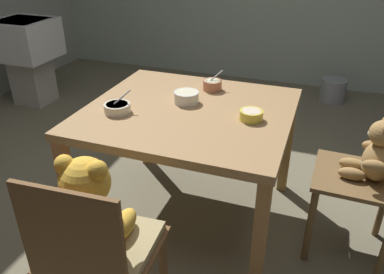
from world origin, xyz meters
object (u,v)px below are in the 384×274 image
Objects in this scene: porridge_bowl_cream_near_left at (117,108)px; porridge_bowl_terracotta_far_center at (212,85)px; dining_table at (189,122)px; teddy_chair_near_right at (373,166)px; metal_pail at (333,90)px; porridge_bowl_white_center at (186,97)px; sink_basin at (27,50)px; teddy_chair_near_front at (95,230)px; porridge_bowl_yellow_near_right at (251,115)px.

porridge_bowl_cream_near_left is 1.20× the size of porridge_bowl_terracotta_far_center.
dining_table is 7.82× the size of porridge_bowl_cream_near_left.
teddy_chair_near_right is at bearing 8.08° from porridge_bowl_cream_near_left.
porridge_bowl_white_center is at bearing -111.00° from metal_pail.
sink_basin is 3.02m from metal_pail.
sink_basin is at bearing 151.49° from dining_table.
teddy_chair_near_right reaches higher than sink_basin.
dining_table is 9.39× the size of porridge_bowl_terracotta_far_center.
teddy_chair_near_right is at bearing -20.15° from sink_basin.
teddy_chair_near_front reaches higher than sink_basin.
sink_basin is at bearing -159.73° from metal_pail.
metal_pail is (0.72, 1.85, -0.62)m from porridge_bowl_terracotta_far_center.
teddy_chair_near_right is at bearing 0.88° from dining_table.
dining_table is at bearing 2.72° from teddy_chair_near_right.
teddy_chair_near_right is 1.09× the size of sink_basin.
porridge_bowl_white_center is 0.17× the size of sink_basin.
porridge_bowl_cream_near_left is at bearing -167.72° from porridge_bowl_yellow_near_right.
teddy_chair_near_front reaches higher than porridge_bowl_yellow_near_right.
teddy_chair_near_right reaches higher than metal_pail.
sink_basin reaches higher than porridge_bowl_white_center.
porridge_bowl_yellow_near_right is at bearing -3.48° from dining_table.
teddy_chair_near_front is 3.65× the size of metal_pail.
teddy_chair_near_front is (-0.03, -0.88, -0.03)m from dining_table.
sink_basin is at bearing 154.60° from porridge_bowl_yellow_near_right.
porridge_bowl_white_center is (-0.04, 0.07, 0.11)m from dining_table.
dining_table is 1.33× the size of sink_basin.
porridge_bowl_white_center is at bearing 39.50° from porridge_bowl_cream_near_left.
porridge_bowl_cream_near_left is 1.17× the size of porridge_bowl_yellow_near_right.
teddy_chair_near_front reaches higher than teddy_chair_near_right.
teddy_chair_near_front is (-0.98, -0.90, 0.06)m from teddy_chair_near_right.
porridge_bowl_yellow_near_right is 2.29m from metal_pail.
teddy_chair_near_front is at bearing -92.26° from dining_table.
teddy_chair_near_front reaches higher than metal_pail.
metal_pail is (1.09, 2.32, -0.61)m from porridge_bowl_cream_near_left.
dining_table is at bearing 176.52° from porridge_bowl_yellow_near_right.
sink_basin is (-1.72, 1.28, -0.20)m from porridge_bowl_cream_near_left.
sink_basin is (-3.00, 1.10, -0.00)m from teddy_chair_near_right.
teddy_chair_near_front is at bearing -44.76° from sink_basin.
porridge_bowl_cream_near_left reaches higher than porridge_bowl_white_center.
porridge_bowl_cream_near_left is at bearing -153.42° from dining_table.
porridge_bowl_yellow_near_right is at bearing -100.85° from metal_pail.
teddy_chair_near_right is at bearing -84.92° from metal_pail.
teddy_chair_near_right is 1.31m from porridge_bowl_cream_near_left.
teddy_chair_near_right reaches higher than porridge_bowl_white_center.
porridge_bowl_cream_near_left is 0.55× the size of metal_pail.
teddy_chair_near_right is at bearing 3.32° from porridge_bowl_yellow_near_right.
porridge_bowl_yellow_near_right is 2.65m from sink_basin.
porridge_bowl_cream_near_left is (-0.33, -0.17, 0.10)m from dining_table.
metal_pail is at bearing 20.27° from sink_basin.
porridge_bowl_terracotta_far_center is at bearing 83.24° from dining_table.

